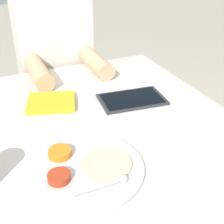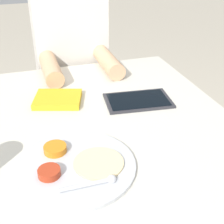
% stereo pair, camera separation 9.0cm
% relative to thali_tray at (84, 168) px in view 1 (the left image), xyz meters
% --- Properties ---
extents(dining_table, '(0.96, 1.04, 0.76)m').
position_rel_thali_tray_xyz_m(dining_table, '(0.06, 0.15, -0.39)').
color(dining_table, beige).
rests_on(dining_table, ground_plane).
extents(thali_tray, '(0.30, 0.30, 0.03)m').
position_rel_thali_tray_xyz_m(thali_tray, '(0.00, 0.00, 0.00)').
color(thali_tray, '#B7BABF').
rests_on(thali_tray, dining_table).
extents(red_notebook, '(0.19, 0.17, 0.02)m').
position_rel_thali_tray_xyz_m(red_notebook, '(0.01, 0.36, 0.00)').
color(red_notebook, silver).
rests_on(red_notebook, dining_table).
extents(tablet_device, '(0.24, 0.16, 0.01)m').
position_rel_thali_tray_xyz_m(tablet_device, '(0.28, 0.28, -0.00)').
color(tablet_device, '#28282D').
rests_on(tablet_device, dining_table).
extents(person_diner, '(0.32, 0.46, 1.24)m').
position_rel_thali_tray_xyz_m(person_diner, '(0.14, 0.80, -0.17)').
color(person_diner, black).
rests_on(person_diner, ground_plane).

